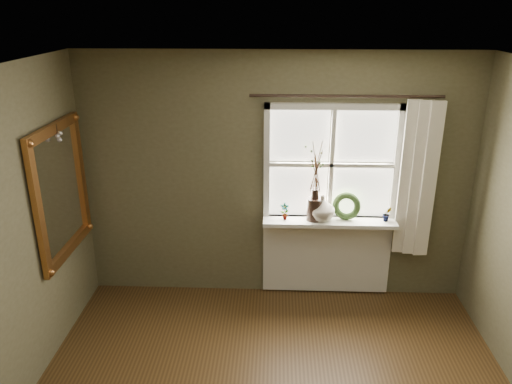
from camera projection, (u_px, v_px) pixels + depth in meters
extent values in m
plane|color=silver|center=(279.00, 87.00, 2.56)|extent=(4.50, 4.50, 0.00)
cube|color=brown|center=(276.00, 178.00, 5.17)|extent=(4.00, 0.10, 2.60)
cube|color=silver|center=(328.00, 219.00, 5.22)|extent=(1.36, 0.06, 0.06)
cube|color=silver|center=(335.00, 107.00, 4.80)|extent=(1.36, 0.06, 0.06)
cube|color=silver|center=(267.00, 164.00, 5.03)|extent=(0.06, 0.06, 1.24)
cube|color=silver|center=(397.00, 166.00, 4.98)|extent=(0.06, 0.06, 1.24)
cube|color=silver|center=(331.00, 165.00, 5.01)|extent=(1.24, 0.05, 0.04)
cube|color=silver|center=(331.00, 165.00, 5.01)|extent=(0.04, 0.05, 1.12)
cube|color=white|center=(300.00, 135.00, 4.94)|extent=(0.59, 0.01, 0.53)
cube|color=white|center=(366.00, 136.00, 4.91)|extent=(0.59, 0.01, 0.53)
cube|color=white|center=(298.00, 191.00, 5.15)|extent=(0.59, 0.01, 0.53)
cube|color=white|center=(361.00, 192.00, 5.12)|extent=(0.59, 0.01, 0.53)
cube|color=silver|center=(329.00, 222.00, 5.12)|extent=(1.36, 0.26, 0.04)
cube|color=silver|center=(326.00, 255.00, 5.38)|extent=(1.36, 0.04, 0.88)
cylinder|color=black|center=(314.00, 209.00, 5.08)|extent=(0.19, 0.19, 0.23)
imported|color=beige|center=(322.00, 208.00, 5.07)|extent=(0.29, 0.29, 0.27)
torus|color=#2E471F|center=(346.00, 209.00, 5.11)|extent=(0.31, 0.19, 0.30)
imported|color=#2E471F|center=(285.00, 211.00, 5.10)|extent=(0.10, 0.08, 0.18)
imported|color=#2E471F|center=(387.00, 214.00, 5.06)|extent=(0.09, 0.08, 0.16)
cube|color=silver|center=(417.00, 180.00, 4.93)|extent=(0.36, 0.12, 1.59)
cylinder|color=black|center=(346.00, 96.00, 4.71)|extent=(1.84, 0.03, 0.03)
cube|color=white|center=(60.00, 191.00, 4.55)|extent=(0.02, 0.86, 1.06)
cube|color=#AC6A33|center=(52.00, 129.00, 4.34)|extent=(0.05, 1.04, 0.09)
cube|color=#AC6A33|center=(70.00, 247.00, 4.75)|extent=(0.05, 1.04, 0.09)
cube|color=#AC6A33|center=(38.00, 211.00, 4.10)|extent=(0.05, 0.09, 1.06)
cube|color=#AC6A33|center=(81.00, 174.00, 4.99)|extent=(0.05, 0.09, 1.06)
sphere|color=silver|center=(57.00, 136.00, 4.33)|extent=(0.04, 0.04, 0.04)
sphere|color=silver|center=(59.00, 140.00, 4.37)|extent=(0.04, 0.04, 0.04)
sphere|color=silver|center=(60.00, 133.00, 4.38)|extent=(0.04, 0.04, 0.04)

